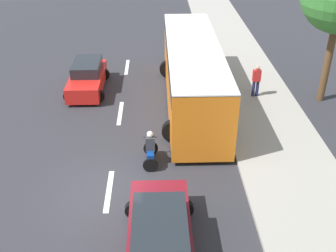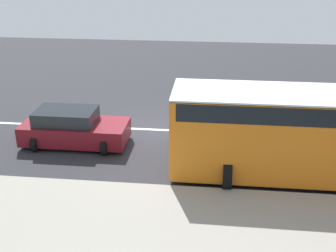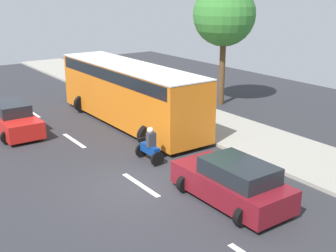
# 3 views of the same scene
# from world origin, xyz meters

# --- Properties ---
(ground_plane) EXTENTS (40.00, 60.00, 0.10)m
(ground_plane) POSITION_xyz_m (0.00, 0.00, -0.05)
(ground_plane) COLOR #2D2D33
(sidewalk) EXTENTS (4.00, 60.00, 0.15)m
(sidewalk) POSITION_xyz_m (7.00, 0.00, 0.07)
(sidewalk) COLOR #9E998E
(sidewalk) RESTS_ON ground
(lane_stripe_north) EXTENTS (0.20, 2.40, 0.01)m
(lane_stripe_north) POSITION_xyz_m (0.00, -6.00, 0.01)
(lane_stripe_north) COLOR white
(lane_stripe_north) RESTS_ON ground
(lane_stripe_mid) EXTENTS (0.20, 2.40, 0.01)m
(lane_stripe_mid) POSITION_xyz_m (0.00, 0.00, 0.01)
(lane_stripe_mid) COLOR white
(lane_stripe_mid) RESTS_ON ground
(lane_stripe_south) EXTENTS (0.20, 2.40, 0.01)m
(lane_stripe_south) POSITION_xyz_m (0.00, 6.00, 0.01)
(lane_stripe_south) COLOR white
(lane_stripe_south) RESTS_ON ground
(car_maroon) EXTENTS (2.31, 4.34, 1.52)m
(car_maroon) POSITION_xyz_m (1.84, -2.91, 0.71)
(car_maroon) COLOR maroon
(car_maroon) RESTS_ON ground
(city_bus) EXTENTS (3.20, 11.00, 3.16)m
(city_bus) POSITION_xyz_m (3.61, 6.91, 1.85)
(city_bus) COLOR orange
(city_bus) RESTS_ON ground
(motorcycle) EXTENTS (0.60, 1.30, 1.53)m
(motorcycle) POSITION_xyz_m (1.53, 1.72, 0.64)
(motorcycle) COLOR black
(motorcycle) RESTS_ON ground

